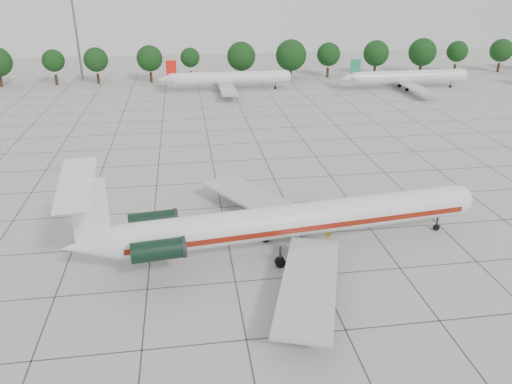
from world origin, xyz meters
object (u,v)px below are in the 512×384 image
at_px(ground_crew, 328,231).
at_px(floodlight_mast, 75,22).
at_px(bg_airliner_c, 228,78).
at_px(bg_airliner_d, 407,77).
at_px(main_airliner, 279,222).

height_order(ground_crew, floodlight_mast, floodlight_mast).
relative_size(bg_airliner_c, floodlight_mast, 1.11).
xyz_separation_m(bg_airliner_d, floodlight_mast, (-79.87, 24.40, 11.37)).
distance_m(bg_airliner_d, floodlight_mast, 84.28).
bearing_deg(ground_crew, bg_airliner_d, -141.80).
distance_m(main_airliner, bg_airliner_d, 84.01).
relative_size(main_airliner, ground_crew, 23.88).
height_order(ground_crew, bg_airliner_d, bg_airliner_d).
distance_m(main_airliner, floodlight_mast, 102.12).
height_order(main_airliner, ground_crew, main_airliner).
relative_size(main_airliner, bg_airliner_d, 1.50).
distance_m(main_airliner, ground_crew, 6.68).
xyz_separation_m(main_airliner, ground_crew, (5.80, 2.03, -2.63)).
height_order(main_airliner, floodlight_mast, floodlight_mast).
height_order(main_airliner, bg_airliner_d, main_airliner).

